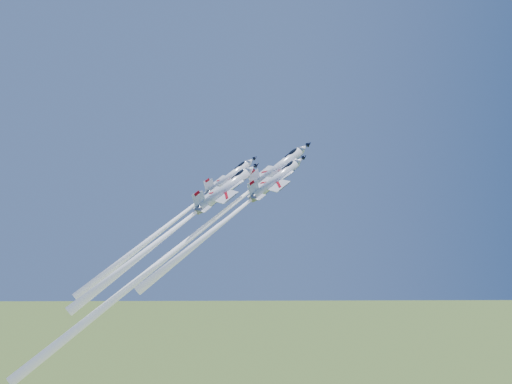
{
  "coord_description": "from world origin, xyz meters",
  "views": [
    {
      "loc": [
        -1.15,
        -118.94,
        103.19
      ],
      "look_at": [
        0.0,
        0.0,
        96.92
      ],
      "focal_mm": 40.0,
      "sensor_mm": 36.0,
      "label": 1
    }
  ],
  "objects_px": {
    "jet_left": "(176,219)",
    "jet_slot": "(175,228)",
    "jet_right": "(232,215)",
    "jet_lead": "(184,244)"
  },
  "relations": [
    {
      "from": "jet_slot",
      "to": "jet_right",
      "type": "bearing_deg",
      "value": 57.17
    },
    {
      "from": "jet_lead",
      "to": "jet_left",
      "type": "bearing_deg",
      "value": 172.47
    },
    {
      "from": "jet_right",
      "to": "jet_slot",
      "type": "height_order",
      "value": "jet_right"
    },
    {
      "from": "jet_left",
      "to": "jet_slot",
      "type": "xyz_separation_m",
      "value": [
        0.64,
        -6.94,
        -1.24
      ]
    },
    {
      "from": "jet_lead",
      "to": "jet_right",
      "type": "distance_m",
      "value": 11.47
    },
    {
      "from": "jet_left",
      "to": "jet_right",
      "type": "xyz_separation_m",
      "value": [
        11.9,
        -7.83,
        1.42
      ]
    },
    {
      "from": "jet_right",
      "to": "jet_slot",
      "type": "xyz_separation_m",
      "value": [
        -11.26,
        0.89,
        -2.66
      ]
    },
    {
      "from": "jet_right",
      "to": "jet_slot",
      "type": "bearing_deg",
      "value": -122.83
    },
    {
      "from": "jet_lead",
      "to": "jet_slot",
      "type": "relative_size",
      "value": 1.58
    },
    {
      "from": "jet_left",
      "to": "jet_right",
      "type": "distance_m",
      "value": 14.31
    }
  ]
}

